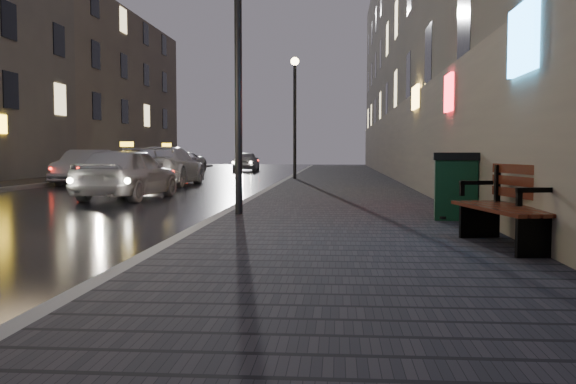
# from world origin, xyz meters

# --- Properties ---
(sidewalk) EXTENTS (4.60, 58.00, 0.15)m
(sidewalk) POSITION_xyz_m (3.90, 21.00, 0.07)
(sidewalk) COLOR black
(sidewalk) RESTS_ON ground
(curb) EXTENTS (0.20, 58.00, 0.15)m
(curb) POSITION_xyz_m (1.50, 21.00, 0.07)
(curb) COLOR slate
(curb) RESTS_ON ground
(sidewalk_far) EXTENTS (2.40, 58.00, 0.15)m
(sidewalk_far) POSITION_xyz_m (-8.70, 21.00, 0.07)
(sidewalk_far) COLOR black
(sidewalk_far) RESTS_ON ground
(curb_far) EXTENTS (0.20, 58.00, 0.15)m
(curb_far) POSITION_xyz_m (-7.40, 21.00, 0.07)
(curb_far) COLOR slate
(curb_far) RESTS_ON ground
(building_near) EXTENTS (1.80, 50.00, 13.00)m
(building_near) POSITION_xyz_m (7.10, 25.00, 6.50)
(building_near) COLOR #605B54
(building_near) RESTS_ON ground
(building_far_c) EXTENTS (6.00, 22.00, 11.00)m
(building_far_c) POSITION_xyz_m (-13.50, 39.00, 5.50)
(building_far_c) COLOR #6B6051
(building_far_c) RESTS_ON ground
(lamp_near) EXTENTS (0.36, 0.36, 5.28)m
(lamp_near) POSITION_xyz_m (1.85, 6.00, 3.49)
(lamp_near) COLOR black
(lamp_near) RESTS_ON sidewalk
(lamp_far) EXTENTS (0.36, 0.36, 5.28)m
(lamp_far) POSITION_xyz_m (1.85, 22.00, 3.49)
(lamp_far) COLOR black
(lamp_far) RESTS_ON sidewalk
(bench) EXTENTS (1.06, 2.12, 1.03)m
(bench) POSITION_xyz_m (5.93, 2.15, 0.67)
(bench) COLOR black
(bench) RESTS_ON sidewalk
(trash_bin) EXTENTS (0.86, 0.86, 1.18)m
(trash_bin) POSITION_xyz_m (5.80, 5.42, 0.75)
(trash_bin) COLOR black
(trash_bin) RESTS_ON sidewalk
(taxi_near) EXTENTS (2.10, 4.46, 1.48)m
(taxi_near) POSITION_xyz_m (-2.19, 11.58, 0.74)
(taxi_near) COLOR silver
(taxi_near) RESTS_ON ground
(car_left_mid) EXTENTS (1.60, 4.33, 1.42)m
(car_left_mid) POSITION_xyz_m (-6.49, 19.36, 0.71)
(car_left_mid) COLOR gray
(car_left_mid) RESTS_ON ground
(taxi_mid) EXTENTS (2.18, 5.29, 1.53)m
(taxi_mid) POSITION_xyz_m (-3.05, 18.96, 0.77)
(taxi_mid) COLOR white
(taxi_mid) RESTS_ON ground
(taxi_far) EXTENTS (2.75, 4.99, 1.32)m
(taxi_far) POSITION_xyz_m (-5.82, 31.82, 0.66)
(taxi_far) COLOR silver
(taxi_far) RESTS_ON ground
(car_far) EXTENTS (1.72, 3.99, 1.34)m
(car_far) POSITION_xyz_m (-2.46, 37.05, 0.67)
(car_far) COLOR gray
(car_far) RESTS_ON ground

